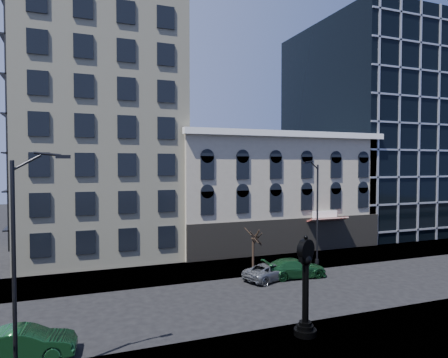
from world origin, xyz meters
name	(u,v)px	position (x,y,z in m)	size (l,w,h in m)	color
ground	(217,303)	(0.00, 0.00, 0.00)	(160.00, 160.00, 0.00)	black
sidewalk_far	(185,272)	(0.00, 8.00, 0.06)	(160.00, 6.00, 0.12)	#9B958C
sidewalk_near	(276,357)	(0.00, -8.00, 0.06)	(160.00, 6.00, 0.12)	#9B958C
cream_tower	(98,65)	(-6.11, 18.88, 19.32)	(15.90, 15.40, 42.50)	beige
victorian_row	(269,192)	(12.00, 15.89, 6.00)	(22.60, 11.19, 12.50)	#A59B88
glass_office	(378,130)	(32.00, 20.91, 14.00)	(20.00, 20.15, 28.00)	black
street_clock	(305,290)	(2.53, -6.51, 2.50)	(1.20, 1.20, 5.27)	black
street_lamp_near	(32,205)	(-10.36, -6.27, 7.41)	(2.49, 0.63, 9.66)	black
street_lamp_far	(313,185)	(11.17, 5.80, 7.29)	(2.32, 1.18, 9.50)	black
bare_tree_far	(253,232)	(5.88, 6.99, 3.24)	(2.41, 2.41, 4.15)	black
car_near_a	(21,342)	(-11.19, -3.31, 0.65)	(1.54, 3.82, 1.30)	silver
car_near_b	(25,343)	(-10.98, -3.83, 0.74)	(1.58, 4.52, 1.49)	#143F1E
car_far_a	(270,271)	(5.76, 3.58, 0.65)	(2.16, 4.69, 1.30)	#595B60
car_far_b	(295,268)	(7.90, 3.44, 0.75)	(2.11, 5.19, 1.50)	#143F1E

